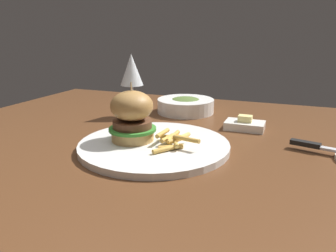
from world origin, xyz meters
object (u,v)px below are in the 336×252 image
Objects in this scene: main_plate at (154,145)px; soup_bowl at (186,105)px; wine_glass at (132,72)px; butter_dish at (245,125)px; burger_sandwich at (132,116)px.

soup_bowl is (-0.04, 0.33, 0.02)m from main_plate.
wine_glass is at bearing 126.28° from main_plate.
butter_dish is at bearing 53.67° from main_plate.
butter_dish is at bearing -2.38° from wine_glass.
butter_dish reaches higher than main_plate.
butter_dish is (0.33, -0.01, -0.12)m from wine_glass.
main_plate is 1.77× the size of wine_glass.
soup_bowl reaches higher than butter_dish.
burger_sandwich reaches higher than butter_dish.
main_plate is at bearing -126.33° from butter_dish.
wine_glass reaches higher than butter_dish.
soup_bowl is (0.01, 0.33, -0.04)m from burger_sandwich.
burger_sandwich is at bearing -133.58° from butter_dish.
wine_glass is at bearing -141.39° from soup_bowl.
burger_sandwich is 0.27m from wine_glass.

